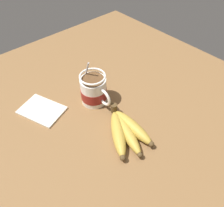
# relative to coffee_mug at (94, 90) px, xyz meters

# --- Properties ---
(table) EXTENTS (1.08, 1.08, 0.03)m
(table) POSITION_rel_coffee_mug_xyz_m (0.06, -0.01, -0.06)
(table) COLOR brown
(table) RESTS_ON ground
(coffee_mug) EXTENTS (0.15, 0.08, 0.14)m
(coffee_mug) POSITION_rel_coffee_mug_xyz_m (0.00, 0.00, 0.00)
(coffee_mug) COLOR white
(coffee_mug) RESTS_ON table
(banana_bunch) EXTENTS (0.18, 0.13, 0.04)m
(banana_bunch) POSITION_rel_coffee_mug_xyz_m (0.17, -0.02, -0.03)
(banana_bunch) COLOR #4C381E
(banana_bunch) RESTS_ON table
(napkin) EXTENTS (0.16, 0.14, 0.01)m
(napkin) POSITION_rel_coffee_mug_xyz_m (-0.08, -0.15, -0.04)
(napkin) COLOR beige
(napkin) RESTS_ON table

